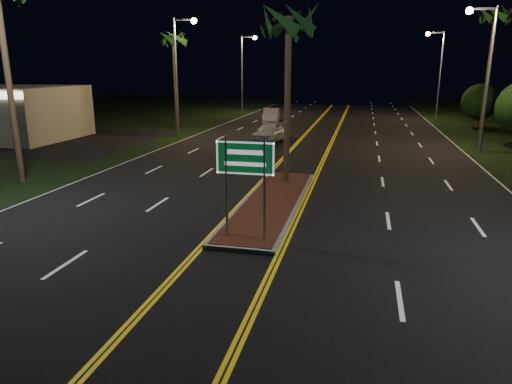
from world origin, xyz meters
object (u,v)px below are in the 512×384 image
(palm_left_far, at_px, (173,39))
(streetlight_right_mid, at_px, (484,63))
(streetlight_left_mid, at_px, (180,64))
(car_near, at_px, (271,130))
(median_island, at_px, (272,203))
(shrub_far, at_px, (480,102))
(car_far, at_px, (271,114))
(streetlight_left_far, at_px, (245,65))
(streetlight_right_far, at_px, (437,65))
(palm_median, at_px, (289,22))
(palm_right_far, at_px, (496,16))
(highway_sign, at_px, (245,168))

(palm_left_far, bearing_deg, streetlight_right_mid, -14.37)
(streetlight_left_mid, xyz_separation_m, car_near, (7.32, -0.86, -4.79))
(median_island, distance_m, streetlight_left_mid, 20.80)
(shrub_far, relative_size, car_near, 0.76)
(median_island, height_order, car_near, car_near)
(shrub_far, xyz_separation_m, car_far, (-19.43, -0.84, -1.49))
(streetlight_left_far, height_order, streetlight_right_mid, same)
(streetlight_left_far, relative_size, car_near, 1.73)
(streetlight_right_far, xyz_separation_m, car_far, (-16.24, -6.84, -4.81))
(median_island, relative_size, streetlight_left_mid, 1.14)
(streetlight_right_mid, height_order, palm_median, streetlight_right_mid)
(car_near, bearing_deg, shrub_far, 46.83)
(streetlight_left_far, relative_size, palm_right_far, 0.87)
(palm_right_far, bearing_deg, shrub_far, 80.54)
(median_island, distance_m, highway_sign, 4.80)
(palm_left_far, bearing_deg, highway_sign, -63.08)
(palm_right_far, height_order, car_far, palm_right_far)
(highway_sign, bearing_deg, streetlight_left_far, 104.44)
(highway_sign, height_order, shrub_far, shrub_far)
(highway_sign, xyz_separation_m, palm_right_far, (12.80, 27.20, 6.74))
(palm_right_far, xyz_separation_m, car_far, (-18.43, 5.16, -8.30))
(streetlight_left_mid, xyz_separation_m, palm_left_far, (-2.19, 4.00, 2.09))
(streetlight_left_mid, distance_m, palm_left_far, 5.01)
(highway_sign, relative_size, car_far, 0.63)
(median_island, relative_size, car_near, 1.97)
(palm_right_far, relative_size, car_near, 1.98)
(streetlight_left_mid, bearing_deg, streetlight_right_far, 40.30)
(streetlight_left_mid, distance_m, shrub_far, 27.40)
(palm_left_far, xyz_separation_m, car_far, (7.17, 7.16, -6.90))
(streetlight_right_mid, distance_m, car_near, 14.75)
(palm_right_far, distance_m, shrub_far, 9.13)
(highway_sign, relative_size, streetlight_left_far, 0.36)
(median_island, xyz_separation_m, streetlight_left_mid, (-10.61, 17.00, 5.57))
(highway_sign, bearing_deg, car_far, 99.87)
(car_near, bearing_deg, streetlight_left_far, 119.20)
(palm_left_far, bearing_deg, car_far, 44.95)
(streetlight_left_mid, bearing_deg, palm_right_far, 14.37)
(streetlight_right_mid, bearing_deg, median_island, -125.28)
(median_island, bearing_deg, palm_median, 90.00)
(streetlight_left_far, bearing_deg, car_far, -60.61)
(streetlight_left_far, xyz_separation_m, palm_left_far, (-2.19, -16.00, 2.09))
(median_island, height_order, palm_right_far, palm_right_far)
(streetlight_left_far, distance_m, palm_left_far, 16.28)
(streetlight_left_far, height_order, car_far, streetlight_left_far)
(median_island, bearing_deg, shrub_far, 64.55)
(streetlight_right_far, xyz_separation_m, shrub_far, (3.19, -6.00, -3.32))
(highway_sign, bearing_deg, streetlight_right_far, 74.85)
(streetlight_left_mid, xyz_separation_m, shrub_far, (24.41, 12.00, -3.32))
(streetlight_right_far, bearing_deg, palm_median, -108.62)
(streetlight_right_far, distance_m, shrub_far, 7.56)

